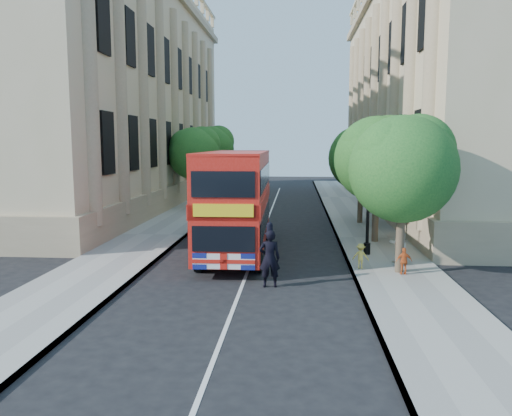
% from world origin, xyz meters
% --- Properties ---
extents(ground, '(120.00, 120.00, 0.00)m').
position_xyz_m(ground, '(0.00, 0.00, 0.00)').
color(ground, black).
rests_on(ground, ground).
extents(pavement_right, '(3.50, 80.00, 0.12)m').
position_xyz_m(pavement_right, '(5.75, 10.00, 0.06)').
color(pavement_right, gray).
rests_on(pavement_right, ground).
extents(pavement_left, '(3.50, 80.00, 0.12)m').
position_xyz_m(pavement_left, '(-5.75, 10.00, 0.06)').
color(pavement_left, gray).
rests_on(pavement_left, ground).
extents(building_right, '(12.00, 38.00, 18.00)m').
position_xyz_m(building_right, '(13.80, 24.00, 9.00)').
color(building_right, tan).
rests_on(building_right, ground).
extents(building_left, '(12.00, 38.00, 18.00)m').
position_xyz_m(building_left, '(-13.80, 24.00, 9.00)').
color(building_left, tan).
rests_on(building_left, ground).
extents(tree_right_near, '(4.00, 4.00, 6.08)m').
position_xyz_m(tree_right_near, '(5.84, 3.03, 4.25)').
color(tree_right_near, '#473828').
rests_on(tree_right_near, ground).
extents(tree_right_mid, '(4.20, 4.20, 6.37)m').
position_xyz_m(tree_right_mid, '(5.84, 9.03, 4.45)').
color(tree_right_mid, '#473828').
rests_on(tree_right_mid, ground).
extents(tree_right_far, '(4.00, 4.00, 6.15)m').
position_xyz_m(tree_right_far, '(5.84, 15.03, 4.31)').
color(tree_right_far, '#473828').
rests_on(tree_right_far, ground).
extents(tree_left_far, '(4.00, 4.00, 6.30)m').
position_xyz_m(tree_left_far, '(-5.96, 22.03, 4.44)').
color(tree_left_far, '#473828').
rests_on(tree_left_far, ground).
extents(tree_left_back, '(4.20, 4.20, 6.65)m').
position_xyz_m(tree_left_back, '(-5.96, 30.03, 4.71)').
color(tree_left_back, '#473828').
rests_on(tree_left_back, ground).
extents(lamp_post, '(0.32, 0.32, 5.16)m').
position_xyz_m(lamp_post, '(5.00, 6.00, 2.51)').
color(lamp_post, black).
rests_on(lamp_post, pavement_right).
extents(double_decker_bus, '(2.82, 9.86, 4.52)m').
position_xyz_m(double_decker_bus, '(-0.81, 6.31, 2.50)').
color(double_decker_bus, red).
rests_on(double_decker_bus, ground).
extents(box_van, '(2.45, 5.28, 2.94)m').
position_xyz_m(box_van, '(-2.16, 11.16, 1.44)').
color(box_van, black).
rests_on(box_van, ground).
extents(police_constable, '(0.80, 0.58, 2.03)m').
position_xyz_m(police_constable, '(0.97, 1.00, 1.01)').
color(police_constable, black).
rests_on(police_constable, ground).
extents(woman_pedestrian, '(0.95, 0.83, 1.65)m').
position_xyz_m(woman_pedestrian, '(6.06, 4.53, 0.94)').
color(woman_pedestrian, beige).
rests_on(woman_pedestrian, pavement_right).
extents(child_a, '(0.59, 0.26, 1.01)m').
position_xyz_m(child_a, '(5.90, 2.63, 0.62)').
color(child_a, '#D75D26').
rests_on(child_a, pavement_right).
extents(child_b, '(0.70, 0.50, 0.99)m').
position_xyz_m(child_b, '(4.40, 3.42, 0.61)').
color(child_b, gold).
rests_on(child_b, pavement_right).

